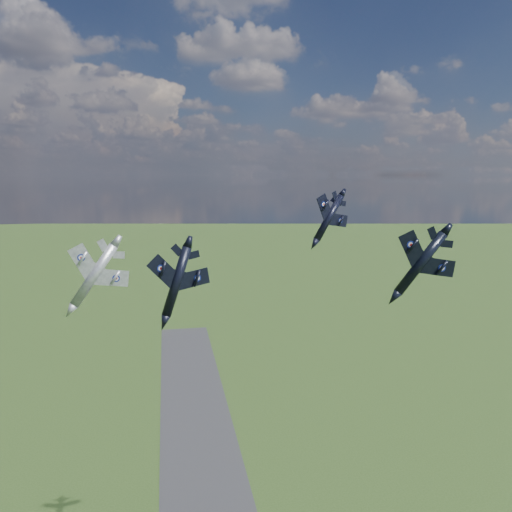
{
  "coord_description": "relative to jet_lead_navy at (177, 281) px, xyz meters",
  "views": [
    {
      "loc": [
        -9.81,
        -57.88,
        96.25
      ],
      "look_at": [
        4.28,
        19.25,
        83.51
      ],
      "focal_mm": 35.0,
      "sensor_mm": 36.0,
      "label": 1
    }
  ],
  "objects": [
    {
      "name": "jet_right_navy",
      "position": [
        30.86,
        -21.13,
        5.67
      ],
      "size": [
        11.06,
        14.29,
        7.66
      ],
      "primitive_type": null,
      "rotation": [
        0.0,
        0.62,
        -0.15
      ],
      "color": "black"
    },
    {
      "name": "jet_lead_navy",
      "position": [
        0.0,
        0.0,
        0.0
      ],
      "size": [
        15.74,
        18.59,
        6.89
      ],
      "primitive_type": null,
      "rotation": [
        0.0,
        0.33,
        0.27
      ],
      "color": "black"
    },
    {
      "name": "jet_high_navy",
      "position": [
        31.17,
        16.97,
        8.38
      ],
      "size": [
        15.44,
        17.7,
        8.78
      ],
      "primitive_type": null,
      "rotation": [
        0.0,
        0.64,
        0.42
      ],
      "color": "black"
    },
    {
      "name": "jet_left_silver",
      "position": [
        -11.84,
        -6.37,
        2.72
      ],
      "size": [
        11.1,
        14.92,
        8.22
      ],
      "primitive_type": null,
      "rotation": [
        0.0,
        0.61,
        0.08
      ],
      "color": "gray"
    }
  ]
}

